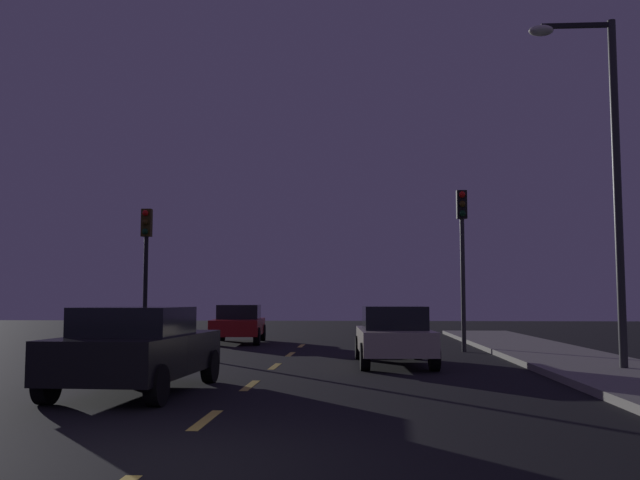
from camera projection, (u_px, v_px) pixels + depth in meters
name	position (u px, v px, depth m)	size (l,w,h in m)	color
ground_plane	(255.00, 382.00, 13.81)	(80.00, 80.00, 0.00)	black
lane_stripe_second	(206.00, 420.00, 9.43)	(0.16, 1.60, 0.01)	#EACC4C
lane_stripe_third	(250.00, 385.00, 13.21)	(0.16, 1.60, 0.01)	#EACC4C
lane_stripe_fourth	(275.00, 366.00, 16.99)	(0.16, 1.60, 0.01)	#EACC4C
lane_stripe_fifth	(290.00, 354.00, 20.77)	(0.16, 1.60, 0.01)	#EACC4C
lane_stripe_sixth	(301.00, 346.00, 24.55)	(0.16, 1.60, 0.01)	#EACC4C
traffic_signal_left	(146.00, 250.00, 22.57)	(0.32, 0.38, 4.57)	black
traffic_signal_right	(462.00, 238.00, 22.01)	(0.32, 0.38, 5.08)	#2D2D30
car_stopped_ahead	(394.00, 335.00, 17.46)	(1.97, 4.25, 1.46)	beige
car_adjacent_lane	(138.00, 348.00, 12.26)	(2.17, 4.28, 1.49)	black
car_oncoming_far	(239.00, 323.00, 26.31)	(2.06, 4.06, 1.43)	#B21919
street_lamp_right	(604.00, 160.00, 15.53)	(1.94, 0.36, 7.93)	#2D2D30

